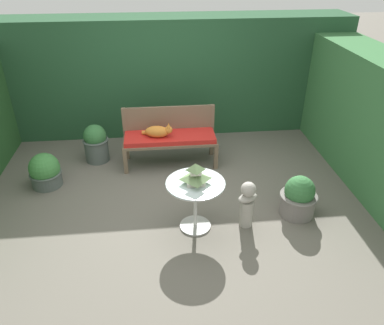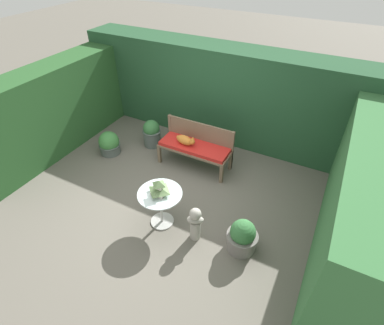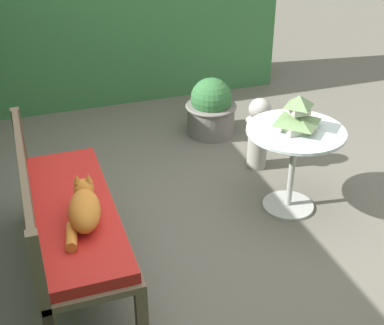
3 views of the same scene
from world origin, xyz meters
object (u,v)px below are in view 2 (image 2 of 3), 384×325
object	(u,v)px
patio_table	(160,200)
potted_plant_table_far	(242,237)
pagoda_birdhouse	(159,188)
potted_plant_bench_left	(109,144)
potted_plant_path_edge	(152,133)
garden_bench	(194,148)
garden_bust	(195,223)
cat	(185,140)

from	to	relation	value
patio_table	potted_plant_table_far	world-z (taller)	patio_table
potted_plant_table_far	pagoda_birdhouse	bearing A→B (deg)	-174.89
patio_table	pagoda_birdhouse	bearing A→B (deg)	90.00
potted_plant_bench_left	potted_plant_path_edge	distance (m)	0.92
garden_bench	potted_plant_table_far	xyz separation A→B (m)	(1.52, -1.44, -0.17)
garden_bust	cat	bearing A→B (deg)	98.90
garden_bench	patio_table	xyz separation A→B (m)	(0.21, -1.56, 0.08)
garden_bust	potted_plant_bench_left	bearing A→B (deg)	132.13
potted_plant_bench_left	potted_plant_path_edge	bearing A→B (deg)	46.24
garden_bench	garden_bust	xyz separation A→B (m)	(0.83, -1.58, -0.09)
patio_table	potted_plant_path_edge	bearing A→B (deg)	127.47
patio_table	potted_plant_table_far	bearing A→B (deg)	5.11
cat	potted_plant_bench_left	xyz separation A→B (m)	(-1.61, -0.39, -0.35)
patio_table	cat	bearing A→B (deg)	104.34
pagoda_birdhouse	potted_plant_table_far	bearing A→B (deg)	5.11
garden_bench	potted_plant_bench_left	distance (m)	1.84
potted_plant_path_edge	garden_bench	bearing A→B (deg)	-10.80
cat	garden_bust	world-z (taller)	cat
potted_plant_path_edge	potted_plant_table_far	size ratio (longest dim) A/B	1.11
pagoda_birdhouse	garden_bust	size ratio (longest dim) A/B	0.45
cat	pagoda_birdhouse	bearing A→B (deg)	-66.81
garden_bust	potted_plant_path_edge	xyz separation A→B (m)	(-1.98, 1.80, -0.03)
pagoda_birdhouse	garden_bust	bearing A→B (deg)	-2.54
patio_table	pagoda_birdhouse	world-z (taller)	pagoda_birdhouse
garden_bench	garden_bust	world-z (taller)	garden_bust
garden_bench	potted_plant_path_edge	world-z (taller)	potted_plant_path_edge
patio_table	garden_bust	bearing A→B (deg)	-2.54
potted_plant_bench_left	potted_plant_path_edge	xyz separation A→B (m)	(0.63, 0.66, 0.07)
garden_bench	garden_bust	bearing A→B (deg)	-62.33
garden_bench	potted_plant_bench_left	size ratio (longest dim) A/B	2.86
garden_bust	potted_plant_table_far	world-z (taller)	garden_bust
pagoda_birdhouse	potted_plant_path_edge	world-z (taller)	pagoda_birdhouse
potted_plant_bench_left	potted_plant_path_edge	world-z (taller)	potted_plant_path_edge
patio_table	garden_bust	world-z (taller)	patio_table
patio_table	potted_plant_path_edge	size ratio (longest dim) A/B	1.14
cat	garden_bust	size ratio (longest dim) A/B	0.75
potted_plant_bench_left	potted_plant_table_far	distance (m)	3.45
patio_table	potted_plant_table_far	size ratio (longest dim) A/B	1.27
garden_bench	potted_plant_path_edge	xyz separation A→B (m)	(-1.15, 0.22, -0.12)
garden_bench	potted_plant_bench_left	bearing A→B (deg)	-166.10
cat	potted_plant_table_far	xyz separation A→B (m)	(1.69, -1.40, -0.33)
garden_bench	cat	size ratio (longest dim) A/B	3.08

